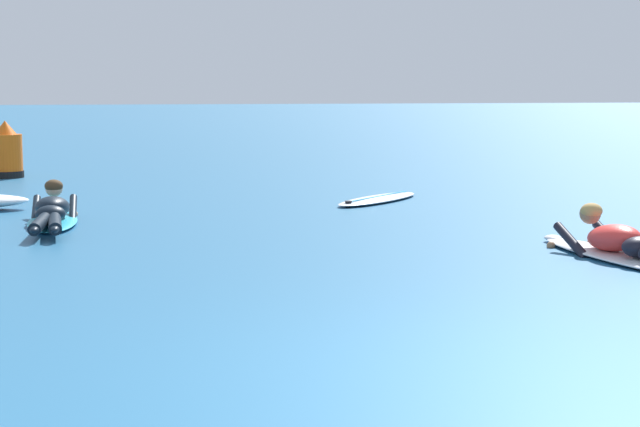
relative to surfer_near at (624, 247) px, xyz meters
The scene contains 5 objects.
ground_plane 6.69m from the surfer_near, 109.98° to the left, with size 120.00×120.00×0.00m, color #235B84.
surfer_near is the anchor object (origin of this frame).
surfer_far 6.46m from the surfer_near, 148.52° to the left, with size 0.62×2.56×0.54m.
drifting_surfboard 5.30m from the surfer_near, 103.27° to the left, with size 1.70×1.81×0.16m.
channel_marker_buoy 11.93m from the surfer_near, 124.84° to the left, with size 0.59×0.59×1.00m.
Camera 1 is at (-2.13, -5.38, 1.69)m, focal length 58.79 mm.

